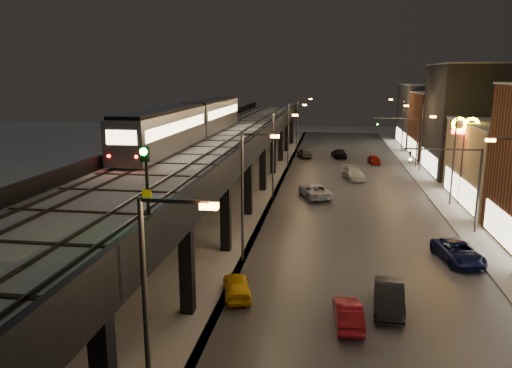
{
  "coord_description": "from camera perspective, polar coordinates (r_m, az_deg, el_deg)",
  "views": [
    {
      "loc": [
        5.08,
        -19.26,
        12.65
      ],
      "look_at": [
        -0.14,
        15.52,
        5.0
      ],
      "focal_mm": 35.0,
      "sensor_mm": 36.0,
      "label": 1
    }
  ],
  "objects": [
    {
      "name": "subway_train",
      "position": [
        50.04,
        -7.3,
        7.2
      ],
      "size": [
        2.86,
        34.27,
        3.41
      ],
      "color": "gray",
      "rests_on": "viaduct_trackbed"
    },
    {
      "name": "streetlight_left_3",
      "position": [
        68.88,
        3.92,
        6.07
      ],
      "size": [
        2.57,
        0.28,
        9.0
      ],
      "color": "#38383A",
      "rests_on": "ground"
    },
    {
      "name": "streetlight_right_4",
      "position": [
        87.36,
        16.29,
        6.92
      ],
      "size": [
        2.56,
        0.28,
        9.0
      ],
      "color": "#38383A",
      "rests_on": "ground"
    },
    {
      "name": "rail_signal",
      "position": [
        20.16,
        -12.49,
        1.52
      ],
      "size": [
        0.39,
        0.45,
        3.34
      ],
      "color": "black",
      "rests_on": "viaduct_trackbed"
    },
    {
      "name": "viaduct_trackbed",
      "position": [
        52.79,
        -3.67,
        5.43
      ],
      "size": [
        8.4,
        100.0,
        0.32
      ],
      "color": "#B2B7C1",
      "rests_on": "elevated_viaduct"
    },
    {
      "name": "building_f",
      "position": [
        97.37,
        19.88,
        7.39
      ],
      "size": [
        12.2,
        16.2,
        11.16
      ],
      "color": "#38383D",
      "rests_on": "ground"
    },
    {
      "name": "car_onc_white",
      "position": [
        63.01,
        11.09,
        1.14
      ],
      "size": [
        3.07,
        5.37,
        1.46
      ],
      "primitive_type": "imported",
      "rotation": [
        0.0,
        0.0,
        0.21
      ],
      "color": "silver",
      "rests_on": "ground"
    },
    {
      "name": "building_d",
      "position": [
        70.09,
        24.34,
        6.63
      ],
      "size": [
        12.2,
        13.2,
        14.16
      ],
      "color": "#242426",
      "rests_on": "ground"
    },
    {
      "name": "streetlight_left_4",
      "position": [
        86.75,
        4.91,
        7.33
      ],
      "size": [
        2.57,
        0.28,
        9.0
      ],
      "color": "#38383A",
      "rests_on": "ground"
    },
    {
      "name": "car_near_white",
      "position": [
        26.92,
        10.47,
        -14.46
      ],
      "size": [
        1.6,
        3.93,
        1.27
      ],
      "primitive_type": "imported",
      "rotation": [
        0.0,
        0.0,
        3.21
      ],
      "color": "maroon",
      "rests_on": "ground"
    },
    {
      "name": "sign_mcdonalds",
      "position": [
        52.82,
        22.74,
        5.09
      ],
      "size": [
        2.6,
        0.55,
        8.73
      ],
      "color": "#38383A",
      "rests_on": "ground"
    },
    {
      "name": "viaduct_parapet_streetside",
      "position": [
        52.02,
        1.06,
        5.87
      ],
      "size": [
        0.3,
        100.0,
        1.1
      ],
      "primitive_type": "cube",
      "color": "black",
      "rests_on": "elevated_viaduct"
    },
    {
      "name": "car_far_white",
      "position": [
        78.91,
        5.55,
        3.52
      ],
      "size": [
        2.8,
        4.51,
        1.43
      ],
      "primitive_type": "imported",
      "rotation": [
        0.0,
        0.0,
        3.42
      ],
      "color": "#48494B",
      "rests_on": "ground"
    },
    {
      "name": "car_mid_silver",
      "position": [
        52.75,
        6.7,
        -0.83
      ],
      "size": [
        4.04,
        6.0,
        1.53
      ],
      "primitive_type": "imported",
      "rotation": [
        0.0,
        0.0,
        3.44
      ],
      "color": "silver",
      "rests_on": "ground"
    },
    {
      "name": "elevated_viaduct",
      "position": [
        52.76,
        -3.67,
        4.59
      ],
      "size": [
        9.0,
        100.0,
        6.3
      ],
      "color": "black",
      "rests_on": "ground"
    },
    {
      "name": "car_onc_dark",
      "position": [
        37.38,
        22.11,
        -7.31
      ],
      "size": [
        3.22,
        5.39,
        1.4
      ],
      "primitive_type": "imported",
      "rotation": [
        0.0,
        0.0,
        0.19
      ],
      "color": "#0C133D",
      "rests_on": "ground"
    },
    {
      "name": "car_onc_red",
      "position": [
        74.78,
        13.35,
        2.68
      ],
      "size": [
        1.95,
        3.81,
        1.24
      ],
      "primitive_type": "imported",
      "rotation": [
        0.0,
        0.0,
        0.14
      ],
      "color": "#901206",
      "rests_on": "ground"
    },
    {
      "name": "car_onc_silver",
      "position": [
        28.86,
        14.93,
        -12.52
      ],
      "size": [
        1.95,
        4.66,
        1.5
      ],
      "primitive_type": "imported",
      "rotation": [
        0.0,
        0.0,
        -0.08
      ],
      "color": "black",
      "rests_on": "ground"
    },
    {
      "name": "traffic_light_rig_b",
      "position": [
        72.52,
        17.08,
        5.28
      ],
      "size": [
        6.1,
        0.34,
        7.0
      ],
      "color": "#38383A",
      "rests_on": "ground"
    },
    {
      "name": "building_e",
      "position": [
        83.77,
        21.68,
        6.23
      ],
      "size": [
        12.2,
        12.2,
        10.16
      ],
      "color": "brown",
      "rests_on": "ground"
    },
    {
      "name": "road_surface",
      "position": [
        55.76,
        10.8,
        -1.03
      ],
      "size": [
        17.0,
        120.0,
        0.06
      ],
      "primitive_type": "cube",
      "color": "#46474D",
      "rests_on": "ground"
    },
    {
      "name": "streetlight_right_3",
      "position": [
        69.64,
        18.2,
        5.55
      ],
      "size": [
        2.56,
        0.28,
        9.0
      ],
      "color": "#38383A",
      "rests_on": "ground"
    },
    {
      "name": "streetlight_left_1",
      "position": [
        33.55,
        -1.12,
        -0.5
      ],
      "size": [
        2.57,
        0.28,
        9.0
      ],
      "color": "#38383A",
      "rests_on": "ground"
    },
    {
      "name": "streetlight_left_2",
      "position": [
        51.1,
        2.27,
        3.92
      ],
      "size": [
        2.57,
        0.28,
        9.0
      ],
      "color": "#38383A",
      "rests_on": "ground"
    },
    {
      "name": "sidewalk_right",
      "position": [
        57.07,
        20.88,
        -1.28
      ],
      "size": [
        4.0,
        120.0,
        0.14
      ],
      "primitive_type": "cube",
      "color": "#9FA1A8",
      "rests_on": "ground"
    },
    {
      "name": "streetlight_right_2",
      "position": [
        52.12,
        21.39,
        3.25
      ],
      "size": [
        2.56,
        0.28,
        9.0
      ],
      "color": "#38383A",
      "rests_on": "ground"
    },
    {
      "name": "traffic_light_rig_a",
      "position": [
        43.41,
        22.71,
        0.48
      ],
      "size": [
        6.1,
        0.34,
        7.0
      ],
      "color": "#38383A",
      "rests_on": "ground"
    },
    {
      "name": "car_taxi",
      "position": [
        29.63,
        -2.2,
        -11.65
      ],
      "size": [
        2.44,
        4.04,
        1.29
      ],
      "primitive_type": "imported",
      "rotation": [
        0.0,
        0.0,
        3.4
      ],
      "color": "yellow",
      "rests_on": "ground"
    },
    {
      "name": "viaduct_parapet_far",
      "position": [
        53.84,
        -8.21,
        5.96
      ],
      "size": [
        0.3,
        100.0,
        1.1
      ],
      "primitive_type": "cube",
      "color": "black",
      "rests_on": "elevated_viaduct"
    },
    {
      "name": "streetlight_left_0",
      "position": [
        16.99,
        -11.65,
        -13.88
      ],
      "size": [
        2.57,
        0.28,
        9.0
      ],
      "color": "#38383A",
      "rests_on": "ground"
    },
    {
      "name": "car_mid_dark",
      "position": [
        79.35,
        9.47,
        3.43
      ],
      "size": [
        2.7,
        4.91,
        1.35
      ],
      "primitive_type": "imported",
      "rotation": [
        0.0,
        0.0,
        3.32
      ],
      "color": "black",
      "rests_on": "ground"
    },
    {
      "name": "ground",
      "position": [
        23.6,
        -5.61,
        -20.22
      ],
      "size": [
        220.0,
        220.0,
        0.0
      ],
      "primitive_type": "plane",
      "color": "silver"
    },
    {
      "name": "under_viaduct_pavement",
      "position": [
        56.8,
        -2.93,
        -0.58
      ],
      "size": [
        11.0,
        120.0,
        0.06
      ],
      "primitive_type": "cube",
      "color": "#9FA1A8",
      "rests_on": "ground"
    }
  ]
}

